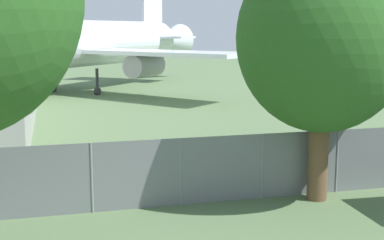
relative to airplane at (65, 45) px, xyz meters
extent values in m
cylinder|color=gray|center=(-0.10, -28.37, -2.91)|extent=(0.07, 0.07, 2.01)
cylinder|color=gray|center=(2.45, -28.37, -2.91)|extent=(0.07, 0.07, 2.01)
cylinder|color=gray|center=(4.99, -28.37, -2.91)|extent=(0.07, 0.07, 2.01)
cylinder|color=gray|center=(7.54, -28.37, -2.91)|extent=(0.07, 0.07, 2.01)
cube|color=slate|center=(4.99, -28.37, -2.91)|extent=(56.00, 0.01, 2.01)
cylinder|color=white|center=(-0.28, -0.31, 0.05)|extent=(22.16, 24.07, 3.75)
cone|color=white|center=(10.97, 12.21, 0.05)|extent=(5.65, 5.75, 3.38)
cube|color=white|center=(6.93, -4.85, -0.52)|extent=(11.50, 12.59, 0.30)
cylinder|color=#939399|center=(5.70, -3.29, -1.51)|extent=(3.51, 3.64, 1.69)
cylinder|color=#939399|center=(-3.88, 5.32, -1.51)|extent=(3.51, 3.64, 1.69)
cube|color=white|center=(8.65, 9.63, 0.42)|extent=(8.15, 7.75, 0.20)
cylinder|color=#2D2D33|center=(2.36, -0.74, -2.87)|extent=(0.24, 0.24, 2.09)
cylinder|color=#2D2D33|center=(2.36, -0.74, -3.64)|extent=(0.60, 0.62, 0.56)
cylinder|color=#2D2D33|center=(-0.99, 2.27, -2.87)|extent=(0.24, 0.24, 2.09)
cylinder|color=#2D2D33|center=(-0.99, 2.27, -3.64)|extent=(0.60, 0.62, 0.56)
cylinder|color=brown|center=(6.60, -28.88, -2.55)|extent=(0.61, 0.61, 2.74)
ellipsoid|color=#2D6023|center=(6.60, -28.88, 0.96)|extent=(5.04, 5.04, 5.55)
camera|label=1|loc=(-1.04, -43.06, 1.20)|focal=50.00mm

